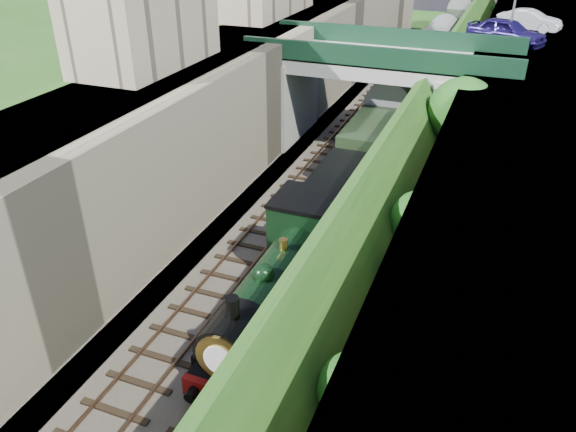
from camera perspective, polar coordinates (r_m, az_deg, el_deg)
The scene contains 18 objects.
ground at distance 19.10m, azimuth -10.89°, elevation -19.79°, with size 160.00×160.00×0.00m, color #1E4714.
trackbed at distance 34.16m, azimuth 6.64°, elevation 4.57°, with size 10.00×90.00×0.20m, color #473F38.
retaining_wall at distance 34.59m, azimuth -1.99°, elevation 11.12°, with size 1.00×90.00×7.00m, color #756B56.
street_plateau_left at distance 36.07m, azimuth -7.22°, elevation 11.68°, with size 6.00×90.00×7.00m, color #262628.
street_plateau_right at distance 32.18m, azimuth 23.55°, elevation 6.52°, with size 8.00×90.00×6.25m, color #262628.
embankment_slope at distance 30.30m, azimuth 14.81°, elevation 5.78°, with size 4.53×90.00×6.36m.
track_left at distance 34.61m, azimuth 3.45°, elevation 5.32°, with size 2.50×90.00×0.20m.
track_right at distance 33.85m, azimuth 8.61°, elevation 4.46°, with size 2.50×90.00×0.20m.
road_bridge at distance 36.25m, azimuth 10.22°, elevation 12.49°, with size 16.00×6.40×7.25m.
building_near at distance 30.07m, azimuth -14.41°, elevation 18.33°, with size 4.00×8.00×4.00m, color gray.
tree at distance 31.01m, azimuth 17.49°, elevation 9.86°, with size 3.60×3.80×6.60m.
car_blue at distance 39.90m, azimuth 21.30°, elevation 17.04°, with size 1.98×4.92×1.67m, color #1C1251.
car_silver at distance 45.43m, azimuth 23.30°, elevation 17.80°, with size 1.50×4.29×1.41m, color silver.
locomotive at distance 21.03m, azimuth -0.63°, elevation -6.79°, with size 3.10×10.23×3.83m.
tender at distance 27.11m, azimuth 5.23°, elevation 1.32°, with size 2.70×6.00×3.05m.
coach_front at distance 38.27m, azimuth 10.85°, elevation 10.14°, with size 2.90×18.00×3.70m.
coach_middle at distance 56.21m, azimuth 14.98°, elevation 15.78°, with size 2.90×18.00×3.70m.
coach_rear at distance 74.58m, azimuth 17.18°, elevation 18.65°, with size 2.90×18.00×3.70m.
Camera 1 is at (7.64, -10.13, 14.27)m, focal length 35.00 mm.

